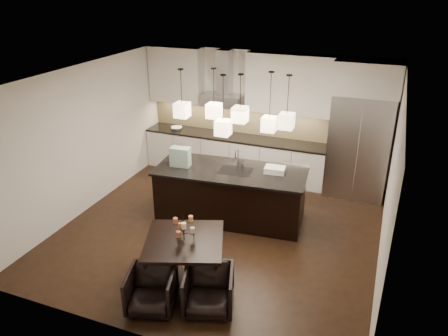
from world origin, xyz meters
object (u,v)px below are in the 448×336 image
at_px(dining_table, 185,259).
at_px(armchair_right, 209,290).
at_px(island_body, 231,195).
at_px(armchair_left, 151,290).
at_px(refrigerator, 359,146).

height_order(dining_table, armchair_right, dining_table).
bearing_deg(armchair_right, dining_table, 122.38).
bearing_deg(dining_table, armchair_right, -60.01).
height_order(island_body, armchair_left, island_body).
xyz_separation_m(island_body, armchair_right, (0.61, -2.48, -0.16)).
height_order(island_body, armchair_right, island_body).
height_order(refrigerator, armchair_right, refrigerator).
xyz_separation_m(dining_table, armchair_left, (-0.13, -0.78, -0.04)).
height_order(refrigerator, armchair_left, refrigerator).
xyz_separation_m(island_body, armchair_left, (-0.13, -2.75, -0.17)).
bearing_deg(dining_table, refrigerator, 41.43).
relative_size(refrigerator, island_body, 0.80).
bearing_deg(armchair_right, armchair_left, -177.61).
xyz_separation_m(refrigerator, armchair_right, (-1.48, -4.35, -0.76)).
relative_size(dining_table, armchair_right, 1.65).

